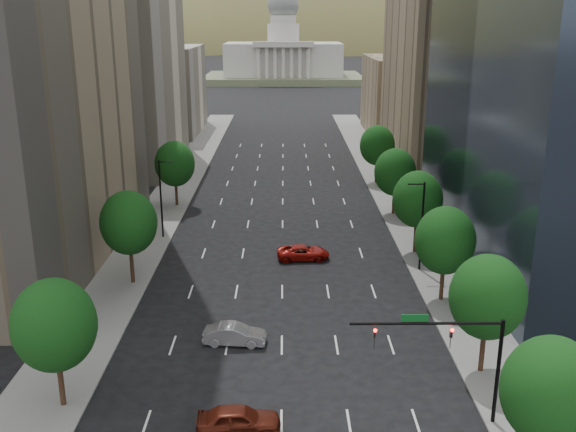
{
  "coord_description": "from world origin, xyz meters",
  "views": [
    {
      "loc": [
        0.19,
        -4.07,
        23.92
      ],
      "look_at": [
        0.52,
        47.44,
        8.0
      ],
      "focal_mm": 40.25,
      "sensor_mm": 36.0,
      "label": 1
    }
  ],
  "objects_px": {
    "traffic_signal": "(459,348)",
    "car_maroon": "(239,420)",
    "capitol": "(283,59)",
    "car_red_far": "(303,252)",
    "car_silver": "(235,334)"
  },
  "relations": [
    {
      "from": "capitol",
      "to": "car_red_far",
      "type": "distance_m",
      "value": 191.69
    },
    {
      "from": "traffic_signal",
      "to": "car_maroon",
      "type": "relative_size",
      "value": 1.81
    },
    {
      "from": "traffic_signal",
      "to": "car_maroon",
      "type": "bearing_deg",
      "value": -176.54
    },
    {
      "from": "car_silver",
      "to": "car_red_far",
      "type": "relative_size",
      "value": 0.89
    },
    {
      "from": "car_red_far",
      "to": "capitol",
      "type": "bearing_deg",
      "value": -3.59
    },
    {
      "from": "capitol",
      "to": "car_silver",
      "type": "height_order",
      "value": "capitol"
    },
    {
      "from": "capitol",
      "to": "car_silver",
      "type": "relative_size",
      "value": 12.58
    },
    {
      "from": "capitol",
      "to": "car_maroon",
      "type": "xyz_separation_m",
      "value": [
        -2.55,
        -220.5,
        -7.72
      ]
    },
    {
      "from": "capitol",
      "to": "car_silver",
      "type": "bearing_deg",
      "value": -90.98
    },
    {
      "from": "capitol",
      "to": "car_red_far",
      "type": "relative_size",
      "value": 11.17
    },
    {
      "from": "car_silver",
      "to": "car_maroon",
      "type": "bearing_deg",
      "value": -170.06
    },
    {
      "from": "car_maroon",
      "to": "car_red_far",
      "type": "distance_m",
      "value": 29.37
    },
    {
      "from": "capitol",
      "to": "car_red_far",
      "type": "height_order",
      "value": "capitol"
    },
    {
      "from": "traffic_signal",
      "to": "capitol",
      "type": "bearing_deg",
      "value": 92.74
    },
    {
      "from": "car_maroon",
      "to": "car_red_far",
      "type": "bearing_deg",
      "value": -12.57
    }
  ]
}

